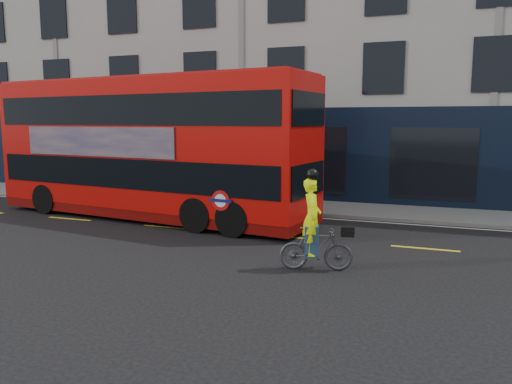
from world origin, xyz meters
The scene contains 8 objects.
ground centered at (0.00, 0.00, 0.00)m, with size 120.00×120.00×0.00m, color black.
pavement centered at (0.00, 6.50, 0.06)m, with size 60.00×3.00×0.12m, color slate.
kerb centered at (0.00, 5.00, 0.07)m, with size 60.00×0.12×0.13m, color slate.
building_terrace centered at (0.00, 12.94, 7.49)m, with size 50.00×10.07×15.00m.
road_edge_line centered at (0.00, 4.70, 0.00)m, with size 58.00×0.10×0.01m, color silver.
lane_dashes centered at (0.00, 1.50, 0.00)m, with size 58.00×0.12×0.01m, color yellow, non-canonical shape.
bus centered at (-1.40, 2.75, 2.52)m, with size 12.43×4.34×4.92m.
cyclist centered at (5.62, -1.46, 0.81)m, with size 1.76×0.89×2.38m.
Camera 1 is at (8.28, -12.51, 3.46)m, focal length 35.00 mm.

